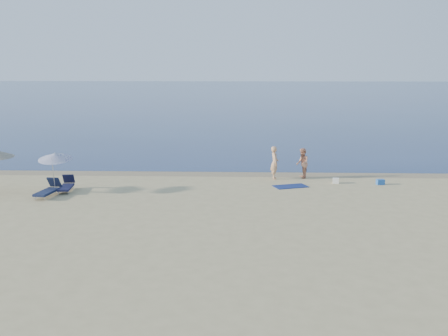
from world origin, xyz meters
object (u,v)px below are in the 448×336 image
object	(u,v)px
person_right	(302,163)
blue_cooler	(380,182)
person_left	(275,163)
umbrella_near	(55,156)

from	to	relation	value
person_right	blue_cooler	xyz separation A→B (m)	(4.00, -1.52, -0.70)
blue_cooler	person_left	bearing A→B (deg)	156.19
person_left	umbrella_near	distance (m)	11.69
person_right	umbrella_near	world-z (taller)	umbrella_near
umbrella_near	person_right	bearing A→B (deg)	14.92
person_left	blue_cooler	distance (m)	5.76
person_left	umbrella_near	size ratio (longest dim) A/B	0.85
person_left	blue_cooler	size ratio (longest dim) A/B	4.59
umbrella_near	person_left	bearing A→B (deg)	16.17
person_left	blue_cooler	bearing A→B (deg)	-107.80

